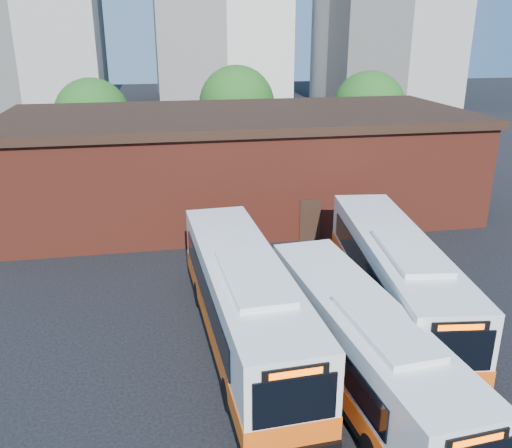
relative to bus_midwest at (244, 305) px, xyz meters
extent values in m
plane|color=black|center=(2.38, -4.13, -1.63)|extent=(220.00, 220.00, 0.00)
cube|color=white|center=(0.00, 0.04, 0.24)|extent=(3.27, 12.73, 3.00)
cube|color=#FF5B10|center=(0.00, 0.04, -0.63)|extent=(3.33, 12.79, 0.74)
cube|color=black|center=(0.00, 0.04, -1.16)|extent=(3.32, 12.78, 0.26)
cube|color=black|center=(0.30, -6.30, 0.53)|extent=(2.28, 0.17, 1.42)
cube|color=black|center=(0.30, -6.31, 1.40)|extent=(1.79, 0.15, 0.34)
cube|color=#FF5905|center=(0.30, -6.34, 1.40)|extent=(1.42, 0.09, 0.19)
cube|color=black|center=(-1.39, 0.39, 0.53)|extent=(0.51, 9.84, 1.10)
cube|color=black|center=(1.34, 0.52, 0.53)|extent=(0.51, 9.84, 1.10)
cube|color=white|center=(0.07, -1.54, 1.84)|extent=(2.03, 4.50, 0.23)
cylinder|color=black|center=(-1.05, -3.59, -1.10)|extent=(0.39, 1.07, 1.05)
cylinder|color=black|center=(1.38, -3.48, -1.10)|extent=(0.39, 1.07, 1.05)
cylinder|color=black|center=(-1.37, 3.34, -1.10)|extent=(0.39, 1.07, 1.05)
cylinder|color=black|center=(1.05, 3.46, -1.10)|extent=(0.39, 1.07, 1.05)
cube|color=white|center=(3.26, -3.32, 0.05)|extent=(3.31, 11.49, 2.69)
cube|color=#FF5B10|center=(3.26, -3.32, -0.73)|extent=(3.36, 11.54, 0.66)
cube|color=black|center=(3.26, -3.32, -1.20)|extent=(3.35, 11.53, 0.24)
cube|color=black|center=(3.72, -9.01, 1.09)|extent=(1.61, 0.18, 0.30)
cube|color=#FF5905|center=(3.72, -9.04, 1.09)|extent=(1.27, 0.12, 0.17)
cube|color=black|center=(2.00, -3.04, 0.31)|extent=(0.75, 8.82, 0.99)
cube|color=black|center=(4.45, -2.85, 0.31)|extent=(0.75, 8.82, 0.99)
cube|color=white|center=(3.37, -4.73, 1.49)|extent=(1.95, 4.09, 0.21)
cylinder|color=black|center=(4.60, -6.43, -1.16)|extent=(0.38, 0.97, 0.94)
cylinder|color=black|center=(1.93, -0.40, -1.16)|extent=(0.38, 0.97, 0.94)
cylinder|color=black|center=(4.10, -0.22, -1.16)|extent=(0.38, 0.97, 0.94)
cube|color=white|center=(6.45, 1.24, 0.20)|extent=(4.18, 12.59, 2.93)
cube|color=#FF5B10|center=(6.45, 1.24, -0.65)|extent=(4.23, 12.65, 0.72)
cube|color=black|center=(6.45, 1.24, -1.17)|extent=(4.22, 12.63, 0.26)
cube|color=black|center=(5.66, -4.92, 0.48)|extent=(2.22, 0.35, 1.39)
cube|color=black|center=(5.66, -4.93, 1.34)|extent=(1.74, 0.28, 0.33)
cube|color=#FF5905|center=(5.65, -4.97, 1.34)|extent=(1.38, 0.20, 0.19)
cube|color=black|center=(5.65, -4.98, -1.17)|extent=(2.62, 0.48, 0.33)
cube|color=black|center=(5.62, -5.22, -1.06)|extent=(1.53, 0.58, 0.06)
cube|color=black|center=(5.60, -5.40, -0.99)|extent=(1.49, 0.23, 0.19)
cube|color=black|center=(5.18, 1.82, 0.48)|extent=(1.28, 9.56, 1.08)
cube|color=black|center=(7.83, 1.48, 0.48)|extent=(1.28, 9.56, 1.08)
cube|color=white|center=(6.25, -0.29, 1.77)|extent=(2.32, 4.52, 0.23)
cylinder|color=black|center=(4.83, -2.08, -1.11)|extent=(0.46, 1.06, 1.03)
cylinder|color=black|center=(7.18, -2.38, -1.11)|extent=(0.46, 1.06, 1.03)
cylinder|color=black|center=(5.69, 4.66, -1.11)|extent=(0.46, 1.06, 1.03)
cylinder|color=black|center=(8.05, 4.36, -1.11)|extent=(0.46, 1.06, 1.03)
imported|color=#111333|center=(2.61, -5.40, -0.72)|extent=(0.49, 0.70, 1.83)
cube|color=maroon|center=(2.38, 15.87, 1.37)|extent=(28.00, 12.00, 6.00)
cube|color=black|center=(2.38, 15.87, 4.52)|extent=(28.60, 12.60, 0.50)
cube|color=black|center=(5.38, 9.84, -0.43)|extent=(1.20, 0.08, 2.40)
cylinder|color=#382314|center=(-7.62, 27.87, -0.28)|extent=(0.36, 0.36, 2.70)
sphere|color=#185719|center=(-7.62, 27.87, 3.02)|extent=(6.00, 6.00, 6.00)
cylinder|color=#382314|center=(4.38, 29.87, -0.15)|extent=(0.36, 0.36, 2.95)
sphere|color=#185719|center=(4.38, 29.87, 3.46)|extent=(6.56, 6.56, 6.56)
cylinder|color=#382314|center=(15.38, 26.87, -0.22)|extent=(0.36, 0.36, 2.81)
sphere|color=#185719|center=(15.38, 26.87, 3.21)|extent=(6.24, 6.24, 6.24)
camera|label=1|loc=(-2.84, -17.50, 9.58)|focal=38.00mm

